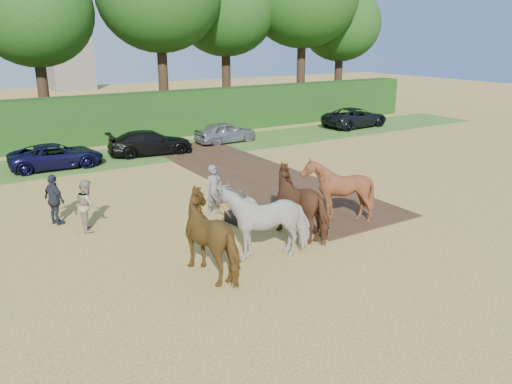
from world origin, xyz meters
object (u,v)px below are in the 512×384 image
at_px(spectator_far, 55,200).
at_px(plough_team, 283,209).
at_px(spectator_near, 88,205).
at_px(parked_cars, 190,138).

height_order(spectator_far, plough_team, plough_team).
height_order(spectator_near, plough_team, plough_team).
height_order(spectator_far, parked_cars, spectator_far).
bearing_deg(plough_team, parked_cars, 76.36).
bearing_deg(spectator_far, spectator_near, -165.45).
distance_m(spectator_near, plough_team, 6.77).
xyz_separation_m(spectator_far, parked_cars, (9.45, 8.99, -0.24)).
height_order(plough_team, parked_cars, plough_team).
bearing_deg(parked_cars, spectator_far, -136.46).
relative_size(spectator_far, parked_cars, 0.05).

